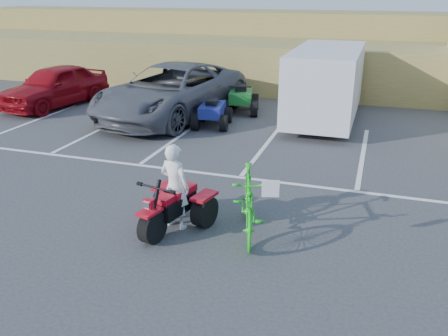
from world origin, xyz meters
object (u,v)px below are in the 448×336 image
(red_car, at_px, (55,86))
(cargo_trailer, at_px, (326,83))
(red_trike_atv, at_px, (172,229))
(grey_pickup, at_px, (171,91))
(rider, at_px, (175,186))
(quad_atv_green, at_px, (241,112))
(green_dirt_bike, at_px, (248,203))
(quad_atv_blue, at_px, (212,126))

(red_car, distance_m, cargo_trailer, 10.04)
(red_trike_atv, height_order, grey_pickup, grey_pickup)
(red_trike_atv, bearing_deg, rider, 90.00)
(rider, relative_size, cargo_trailer, 0.32)
(quad_atv_green, bearing_deg, green_dirt_bike, -85.76)
(red_car, bearing_deg, red_trike_atv, -33.90)
(grey_pickup, xyz_separation_m, quad_atv_blue, (1.74, -0.69, -0.90))
(cargo_trailer, xyz_separation_m, quad_atv_green, (-2.99, 0.30, -1.31))
(red_car, relative_size, cargo_trailer, 0.87)
(rider, height_order, quad_atv_blue, rider)
(cargo_trailer, xyz_separation_m, quad_atv_blue, (-3.36, -1.74, -1.31))
(quad_atv_blue, bearing_deg, green_dirt_bike, -74.98)
(green_dirt_bike, height_order, red_car, red_car)
(red_car, height_order, quad_atv_blue, red_car)
(red_car, height_order, quad_atv_green, red_car)
(grey_pickup, distance_m, quad_atv_blue, 2.08)
(red_trike_atv, bearing_deg, quad_atv_blue, 115.99)
(quad_atv_green, bearing_deg, red_trike_atv, -94.85)
(green_dirt_bike, bearing_deg, red_trike_atv, 175.30)
(green_dirt_bike, xyz_separation_m, grey_pickup, (-4.76, 7.29, 0.28))
(red_trike_atv, bearing_deg, grey_pickup, 126.60)
(green_dirt_bike, height_order, cargo_trailer, cargo_trailer)
(red_trike_atv, height_order, quad_atv_green, quad_atv_green)
(green_dirt_bike, xyz_separation_m, cargo_trailer, (0.33, 8.34, 0.68))
(rider, relative_size, quad_atv_green, 0.99)
(green_dirt_bike, distance_m, red_car, 12.19)
(rider, xyz_separation_m, quad_atv_green, (-1.29, 8.79, -0.82))
(rider, relative_size, grey_pickup, 0.25)
(red_car, relative_size, quad_atv_blue, 2.99)
(grey_pickup, distance_m, quad_atv_green, 2.66)
(red_car, bearing_deg, quad_atv_blue, 1.98)
(cargo_trailer, bearing_deg, quad_atv_blue, -152.35)
(grey_pickup, xyz_separation_m, red_car, (-4.88, 0.15, -0.13))
(quad_atv_blue, bearing_deg, grey_pickup, 148.52)
(rider, xyz_separation_m, grey_pickup, (-3.40, 7.44, 0.08))
(quad_atv_blue, bearing_deg, rider, -85.82)
(quad_atv_blue, bearing_deg, cargo_trailer, 17.74)
(grey_pickup, xyz_separation_m, cargo_trailer, (5.10, 1.05, 0.41))
(green_dirt_bike, distance_m, cargo_trailer, 8.37)
(quad_atv_blue, bearing_deg, red_trike_atv, -86.36)
(red_car, bearing_deg, cargo_trailer, 14.40)
(grey_pickup, height_order, cargo_trailer, cargo_trailer)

